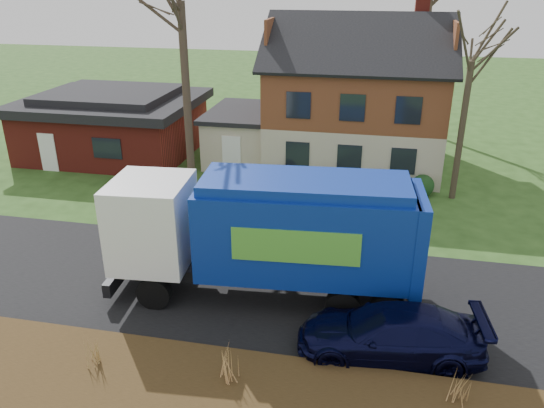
# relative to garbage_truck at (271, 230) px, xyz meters

# --- Properties ---
(ground) EXTENTS (120.00, 120.00, 0.00)m
(ground) POSITION_rel_garbage_truck_xyz_m (-0.24, 0.35, -2.43)
(ground) COLOR #264617
(ground) RESTS_ON ground
(road) EXTENTS (80.00, 7.00, 0.02)m
(road) POSITION_rel_garbage_truck_xyz_m (-0.24, 0.35, -2.42)
(road) COLOR black
(road) RESTS_ON ground
(mulch_verge) EXTENTS (80.00, 3.50, 0.30)m
(mulch_verge) POSITION_rel_garbage_truck_xyz_m (-0.24, -4.95, -2.28)
(mulch_verge) COLOR #302110
(mulch_verge) RESTS_ON ground
(main_house) EXTENTS (12.95, 8.95, 9.26)m
(main_house) POSITION_rel_garbage_truck_xyz_m (1.25, 14.26, 1.59)
(main_house) COLOR beige
(main_house) RESTS_ON ground
(ranch_house) EXTENTS (9.80, 8.20, 3.70)m
(ranch_house) POSITION_rel_garbage_truck_xyz_m (-12.24, 13.35, -0.62)
(ranch_house) COLOR maroon
(ranch_house) RESTS_ON ground
(garbage_truck) EXTENTS (10.02, 3.38, 4.22)m
(garbage_truck) POSITION_rel_garbage_truck_xyz_m (0.00, 0.00, 0.00)
(garbage_truck) COLOR black
(garbage_truck) RESTS_ON ground
(silver_sedan) EXTENTS (4.58, 1.62, 1.51)m
(silver_sedan) POSITION_rel_garbage_truck_xyz_m (-5.12, 5.50, -1.68)
(silver_sedan) COLOR #9A9CA1
(silver_sedan) RESTS_ON ground
(navy_wagon) EXTENTS (5.28, 2.57, 1.48)m
(navy_wagon) POSITION_rel_garbage_truck_xyz_m (3.82, -2.26, -1.69)
(navy_wagon) COLOR black
(navy_wagon) RESTS_ON ground
(tree_front_east) EXTENTS (3.29, 3.29, 9.15)m
(tree_front_east) POSITION_rel_garbage_truck_xyz_m (6.77, 10.05, 5.00)
(tree_front_east) COLOR #3E3425
(tree_front_east) RESTS_ON ground
(grass_clump_west) EXTENTS (0.30, 0.25, 0.80)m
(grass_clump_west) POSITION_rel_garbage_truck_xyz_m (-3.84, -4.60, -1.73)
(grass_clump_west) COLOR #A28047
(grass_clump_west) RESTS_ON mulch_verge
(grass_clump_mid) EXTENTS (0.36, 0.29, 0.99)m
(grass_clump_mid) POSITION_rel_garbage_truck_xyz_m (-0.16, -4.40, -1.64)
(grass_clump_mid) COLOR tan
(grass_clump_mid) RESTS_ON mulch_verge
(grass_clump_east) EXTENTS (0.34, 0.28, 0.84)m
(grass_clump_east) POSITION_rel_garbage_truck_xyz_m (5.44, -4.09, -1.71)
(grass_clump_east) COLOR #AF834D
(grass_clump_east) RESTS_ON mulch_verge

